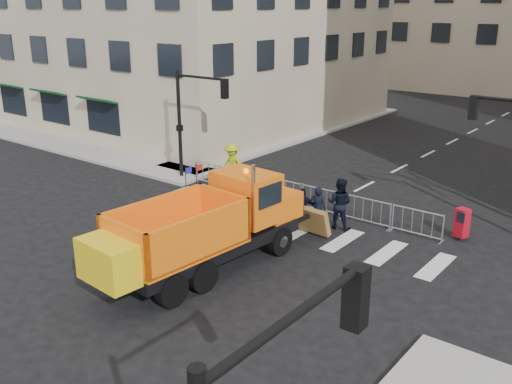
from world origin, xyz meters
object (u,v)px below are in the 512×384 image
Objects in this scene: cop_a at (318,209)px; cop_c at (303,209)px; worker at (232,165)px; newspaper_box at (462,223)px; cop_b at (339,204)px; plow_truck at (204,226)px.

cop_c is (-0.58, -0.14, -0.08)m from cop_a.
newspaper_box is at bearing 2.31° from worker.
cop_c is 5.99m from worker.
cop_c is 5.96m from newspaper_box.
cop_b is 6.75m from worker.
cop_b is at bearing -11.42° from worker.
worker reaches higher than newspaper_box.
cop_c is at bearing 28.18° from cop_b.
worker is (-6.11, 2.11, 0.27)m from cop_a.
newspaper_box is at bearing 172.29° from cop_c.
newspaper_box is (4.73, 2.56, -0.21)m from cop_a.
plow_truck reaches higher than cop_b.
cop_a is 0.88× the size of cop_b.
plow_truck reaches higher than worker.
cop_b is 1.88× the size of newspaper_box.
plow_truck is 8.95m from worker.
cop_a is at bearing -19.13° from worker.
worker is 1.88× the size of newspaper_box.
newspaper_box is at bearing -169.41° from cop_b.
cop_c reaches higher than newspaper_box.
cop_c is at bearing -3.95° from cop_a.
newspaper_box is at bearing -32.26° from plow_truck.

